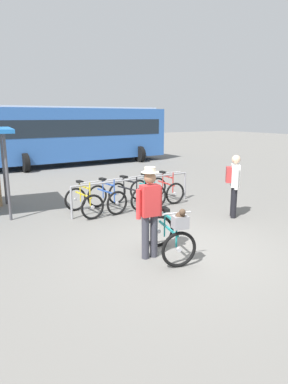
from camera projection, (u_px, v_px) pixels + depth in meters
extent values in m
plane|color=slate|center=(180.00, 250.00, 6.78)|extent=(80.00, 80.00, 0.00)
cylinder|color=#99999E|center=(71.00, 203.00, 8.72)|extent=(0.06, 0.06, 0.85)
cylinder|color=#99999E|center=(185.00, 186.00, 10.85)|extent=(0.06, 0.06, 0.85)
cylinder|color=#99999E|center=(134.00, 179.00, 9.69)|extent=(3.85, 0.28, 0.05)
torus|color=black|center=(75.00, 199.00, 9.52)|extent=(0.66, 0.13, 0.66)
cylinder|color=#B7B7BC|center=(75.00, 199.00, 9.52)|extent=(0.09, 0.07, 0.08)
torus|color=black|center=(93.00, 207.00, 8.71)|extent=(0.66, 0.13, 0.66)
cylinder|color=#B7B7BC|center=(93.00, 207.00, 8.71)|extent=(0.09, 0.07, 0.08)
cube|color=yellow|center=(83.00, 195.00, 9.07)|extent=(0.12, 0.92, 0.04)
cube|color=yellow|center=(84.00, 187.00, 8.98)|extent=(0.09, 0.61, 0.04)
cylinder|color=yellow|center=(80.00, 192.00, 9.20)|extent=(0.03, 0.03, 0.55)
cube|color=black|center=(80.00, 182.00, 9.14)|extent=(0.14, 0.25, 0.06)
cylinder|color=yellow|center=(90.00, 194.00, 8.74)|extent=(0.03, 0.03, 0.63)
cylinder|color=#B7B7BC|center=(90.00, 182.00, 8.67)|extent=(0.52, 0.07, 0.03)
torus|color=black|center=(97.00, 196.00, 9.89)|extent=(0.66, 0.15, 0.66)
cylinder|color=#B7B7BC|center=(97.00, 196.00, 9.89)|extent=(0.09, 0.07, 0.08)
torus|color=black|center=(117.00, 203.00, 9.12)|extent=(0.66, 0.15, 0.66)
cylinder|color=#B7B7BC|center=(117.00, 203.00, 9.12)|extent=(0.09, 0.07, 0.08)
cube|color=#2D56B7|center=(107.00, 192.00, 9.45)|extent=(0.16, 0.91, 0.04)
cube|color=#2D56B7|center=(107.00, 184.00, 9.37)|extent=(0.12, 0.61, 0.04)
cylinder|color=#2D56B7|center=(103.00, 189.00, 9.58)|extent=(0.03, 0.03, 0.55)
cube|color=black|center=(103.00, 179.00, 9.52)|extent=(0.15, 0.25, 0.06)
cylinder|color=#2D56B7|center=(114.00, 191.00, 9.14)|extent=(0.03, 0.03, 0.63)
cylinder|color=#B7B7BC|center=(114.00, 179.00, 9.07)|extent=(0.52, 0.10, 0.03)
torus|color=black|center=(117.00, 193.00, 10.26)|extent=(0.67, 0.23, 0.66)
cylinder|color=#B7B7BC|center=(117.00, 193.00, 10.26)|extent=(0.09, 0.08, 0.08)
torus|color=black|center=(140.00, 199.00, 9.52)|extent=(0.67, 0.23, 0.66)
cylinder|color=#B7B7BC|center=(140.00, 199.00, 9.52)|extent=(0.09, 0.08, 0.08)
cube|color=black|center=(128.00, 189.00, 9.84)|extent=(0.22, 0.91, 0.04)
cube|color=black|center=(129.00, 181.00, 9.76)|extent=(0.16, 0.61, 0.04)
cylinder|color=black|center=(124.00, 186.00, 9.96)|extent=(0.03, 0.03, 0.55)
cube|color=black|center=(124.00, 177.00, 9.90)|extent=(0.17, 0.26, 0.06)
cylinder|color=black|center=(137.00, 188.00, 9.54)|extent=(0.03, 0.03, 0.63)
cylinder|color=#B7B7BC|center=(137.00, 177.00, 9.47)|extent=(0.51, 0.13, 0.03)
torus|color=black|center=(139.00, 190.00, 10.70)|extent=(0.66, 0.08, 0.66)
cylinder|color=#B7B7BC|center=(139.00, 190.00, 10.70)|extent=(0.08, 0.06, 0.08)
torus|color=black|center=(157.00, 196.00, 9.85)|extent=(0.66, 0.08, 0.66)
cylinder|color=#B7B7BC|center=(157.00, 196.00, 9.85)|extent=(0.08, 0.06, 0.08)
cube|color=teal|center=(148.00, 186.00, 10.23)|extent=(0.04, 0.92, 0.04)
cube|color=teal|center=(149.00, 179.00, 10.14)|extent=(0.04, 0.61, 0.04)
cylinder|color=teal|center=(144.00, 183.00, 10.37)|extent=(0.03, 0.03, 0.55)
cube|color=black|center=(144.00, 174.00, 10.31)|extent=(0.12, 0.24, 0.06)
cylinder|color=teal|center=(155.00, 185.00, 9.88)|extent=(0.03, 0.03, 0.63)
cylinder|color=#B7B7BC|center=(155.00, 174.00, 9.81)|extent=(0.52, 0.03, 0.03)
torus|color=black|center=(157.00, 187.00, 11.10)|extent=(0.66, 0.09, 0.66)
cylinder|color=#B7B7BC|center=(157.00, 187.00, 11.10)|extent=(0.08, 0.06, 0.08)
torus|color=black|center=(175.00, 193.00, 10.23)|extent=(0.66, 0.09, 0.66)
cylinder|color=#B7B7BC|center=(175.00, 193.00, 10.23)|extent=(0.08, 0.06, 0.08)
cube|color=red|center=(166.00, 183.00, 10.61)|extent=(0.06, 0.92, 0.04)
cube|color=red|center=(167.00, 176.00, 10.52)|extent=(0.05, 0.61, 0.04)
cylinder|color=red|center=(163.00, 181.00, 10.76)|extent=(0.03, 0.03, 0.55)
cube|color=black|center=(163.00, 172.00, 10.70)|extent=(0.13, 0.24, 0.06)
cylinder|color=red|center=(173.00, 183.00, 10.27)|extent=(0.03, 0.03, 0.63)
cylinder|color=#B7B7BC|center=(173.00, 172.00, 10.20)|extent=(0.52, 0.04, 0.03)
torus|color=black|center=(158.00, 231.00, 6.89)|extent=(0.66, 0.21, 0.66)
cylinder|color=#B7B7BC|center=(158.00, 231.00, 6.89)|extent=(0.09, 0.08, 0.08)
torus|color=black|center=(179.00, 249.00, 5.95)|extent=(0.66, 0.21, 0.66)
cylinder|color=#B7B7BC|center=(179.00, 249.00, 5.95)|extent=(0.09, 0.08, 0.08)
cube|color=teal|center=(168.00, 228.00, 6.37)|extent=(0.24, 0.90, 0.04)
cube|color=teal|center=(169.00, 218.00, 6.27)|extent=(0.17, 0.60, 0.04)
cylinder|color=teal|center=(165.00, 223.00, 6.53)|extent=(0.03, 0.03, 0.55)
cube|color=black|center=(165.00, 209.00, 6.47)|extent=(0.17, 0.26, 0.06)
cylinder|color=teal|center=(177.00, 230.00, 5.99)|extent=(0.03, 0.03, 0.63)
cylinder|color=#B7B7BC|center=(177.00, 213.00, 5.92)|extent=(0.51, 0.14, 0.03)
cube|color=gray|center=(180.00, 222.00, 5.82)|extent=(0.30, 0.25, 0.22)
ellipsoid|color=#4C3828|center=(180.00, 216.00, 5.79)|extent=(0.21, 0.20, 0.16)
sphere|color=#4C3828|center=(182.00, 212.00, 5.70)|extent=(0.11, 0.11, 0.11)
cylinder|color=#383842|center=(145.00, 238.00, 6.30)|extent=(0.14, 0.14, 0.82)
cylinder|color=#383842|center=(154.00, 236.00, 6.38)|extent=(0.14, 0.14, 0.82)
cube|color=red|center=(150.00, 200.00, 6.19)|extent=(0.35, 0.22, 0.58)
cylinder|color=red|center=(139.00, 204.00, 6.12)|extent=(0.09, 0.09, 0.55)
cylinder|color=red|center=(160.00, 201.00, 6.32)|extent=(0.09, 0.09, 0.55)
sphere|color=#9E7051|center=(150.00, 178.00, 6.10)|extent=(0.22, 0.22, 0.22)
cylinder|color=beige|center=(150.00, 172.00, 6.07)|extent=(0.32, 0.32, 0.02)
cylinder|color=beige|center=(150.00, 170.00, 6.06)|extent=(0.20, 0.20, 0.09)
cylinder|color=black|center=(233.00, 201.00, 9.00)|extent=(0.14, 0.14, 0.82)
cylinder|color=black|center=(234.00, 203.00, 8.83)|extent=(0.14, 0.14, 0.82)
cube|color=white|center=(235.00, 176.00, 8.76)|extent=(0.37, 0.39, 0.58)
cylinder|color=white|center=(235.00, 176.00, 8.98)|extent=(0.09, 0.09, 0.55)
cylinder|color=white|center=(237.00, 179.00, 8.55)|extent=(0.09, 0.09, 0.55)
sphere|color=beige|center=(236.00, 159.00, 8.67)|extent=(0.22, 0.22, 0.22)
cube|color=#B23333|center=(229.00, 175.00, 8.78)|extent=(0.27, 0.29, 0.40)
cube|color=#3366B7|center=(78.00, 134.00, 18.56)|extent=(10.12, 3.05, 2.70)
cube|color=#19232D|center=(77.00, 127.00, 18.49)|extent=(9.33, 3.03, 0.84)
cube|color=silver|center=(76.00, 108.00, 18.26)|extent=(9.11, 2.75, 0.08)
cylinder|color=black|center=(25.00, 163.00, 16.03)|extent=(0.30, 0.91, 0.90)
cylinder|color=black|center=(12.00, 157.00, 18.05)|extent=(0.30, 0.91, 0.90)
cylinder|color=black|center=(140.00, 154.00, 19.61)|extent=(0.30, 0.91, 0.90)
cylinder|color=black|center=(118.00, 151.00, 21.62)|extent=(0.30, 0.91, 0.90)
cylinder|color=#4C4C51|center=(4.00, 168.00, 10.09)|extent=(0.07, 0.07, 2.20)
cylinder|color=#4C4C51|center=(7.00, 178.00, 8.49)|extent=(0.07, 0.07, 2.20)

